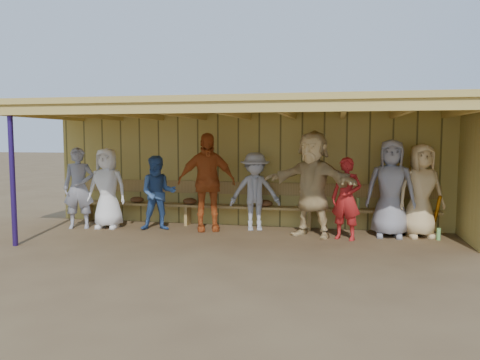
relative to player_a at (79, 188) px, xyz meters
name	(u,v)px	position (x,y,z in m)	size (l,w,h in m)	color
ground	(236,238)	(3.35, -0.26, -0.83)	(90.00, 90.00, 0.00)	brown
player_a	(79,188)	(0.00, 0.00, 0.00)	(0.61, 0.40, 1.67)	gray
player_b	(107,188)	(0.55, 0.15, -0.01)	(0.81, 0.53, 1.65)	white
player_c	(158,193)	(1.65, 0.16, -0.08)	(0.73, 0.57, 1.50)	#365A96
player_d	(207,182)	(2.62, 0.32, 0.14)	(1.14, 0.48, 1.95)	#BF531E
player_e	(255,192)	(3.57, 0.54, -0.05)	(1.01, 0.58, 1.56)	#9C9FA5
player_f	(312,184)	(4.72, 0.17, 0.17)	(1.85, 0.59, 2.00)	#E0BF7E
player_g	(346,198)	(5.35, 0.02, -0.08)	(0.55, 0.36, 1.51)	#AD1D1B
player_h	(421,191)	(6.70, 0.50, 0.04)	(0.85, 0.56, 1.75)	#DFBB7D
player_extra	(391,188)	(6.15, 0.41, 0.08)	(0.89, 0.58, 1.83)	gray
dugout_structure	(263,146)	(3.74, 0.43, 0.86)	(8.80, 3.20, 2.50)	tan
bench	(247,202)	(3.35, 0.86, -0.31)	(7.60, 0.34, 0.93)	tan
dugout_equipment	(236,204)	(3.13, 0.73, -0.34)	(6.29, 0.62, 0.80)	orange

